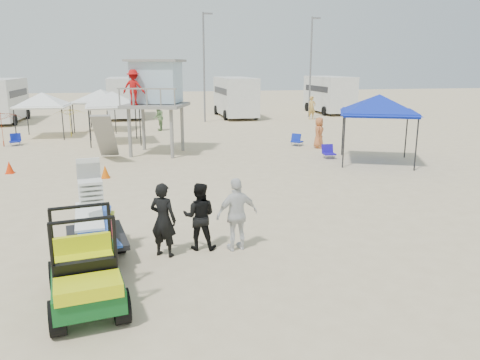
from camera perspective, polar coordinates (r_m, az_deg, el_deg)
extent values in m
plane|color=beige|center=(9.86, 0.91, -11.63)|extent=(140.00, 140.00, 0.00)
cube|color=#0C4F1B|center=(9.01, -18.26, -11.41)|extent=(1.48, 2.45, 0.41)
cube|color=#D2DC0B|center=(8.91, -18.38, -9.96)|extent=(1.14, 0.80, 0.22)
cylinder|color=black|center=(8.44, -22.24, -15.15)|extent=(0.35, 0.62, 0.59)
cube|color=black|center=(11.14, -17.12, -6.68)|extent=(1.52, 2.00, 0.12)
cylinder|color=black|center=(11.28, -19.74, -7.79)|extent=(0.26, 0.51, 0.48)
imported|color=black|center=(10.69, -9.34, -4.82)|extent=(0.75, 0.68, 1.71)
imported|color=black|center=(11.01, -4.98, -4.42)|extent=(0.91, 0.79, 1.61)
imported|color=silver|center=(10.89, -0.36, -4.22)|extent=(1.08, 0.62, 1.73)
cylinder|color=gray|center=(22.19, -12.59, 5.48)|extent=(0.17, 0.17, 2.29)
cube|color=gray|center=(23.07, -10.22, 8.96)|extent=(3.51, 3.51, 0.15)
cube|color=#A2BED2|center=(23.28, -10.36, 11.64)|extent=(2.60, 2.43, 1.93)
imported|color=#B20F0F|center=(22.08, -12.15, 10.95)|extent=(1.04, 0.60, 1.61)
cylinder|color=black|center=(19.73, 14.60, 4.32)|extent=(0.06, 0.06, 2.26)
pyramid|color=#1027B0|center=(21.48, 16.67, 9.99)|extent=(4.03, 4.03, 0.80)
cube|color=#1027B0|center=(21.54, 16.52, 7.87)|extent=(4.03, 4.03, 0.18)
cylinder|color=black|center=(25.87, -18.09, 6.08)|extent=(0.06, 0.06, 2.11)
pyramid|color=silver|center=(26.90, -15.33, 10.41)|extent=(2.98, 2.98, 0.80)
cube|color=silver|center=(26.96, -15.23, 8.71)|extent=(2.98, 2.98, 0.18)
cylinder|color=black|center=(29.60, -25.64, 6.13)|extent=(0.06, 0.06, 1.93)
pyramid|color=white|center=(30.46, -23.03, 9.82)|extent=(2.90, 2.90, 0.80)
cube|color=white|center=(30.52, -22.88, 8.32)|extent=(2.90, 2.90, 0.18)
cylinder|color=black|center=(31.37, -19.11, 7.11)|extent=(0.06, 0.06, 1.96)
pyramid|color=silver|center=(32.47, -16.65, 10.56)|extent=(3.63, 3.63, 0.80)
cube|color=silver|center=(32.51, -16.55, 9.16)|extent=(3.63, 3.63, 0.18)
imported|color=#AC2F12|center=(27.92, -27.01, 5.54)|extent=(2.64, 2.66, 1.88)
imported|color=yellow|center=(30.30, -19.94, 6.61)|extent=(2.66, 2.67, 1.72)
cone|color=#E55B07|center=(18.74, -16.11, 0.99)|extent=(0.34, 0.34, 0.50)
cone|color=#EF3207|center=(20.94, -26.30, 1.40)|extent=(0.34, 0.34, 0.50)
cube|color=#0E1D98|center=(28.14, -25.75, 4.24)|extent=(0.65, 0.63, 0.06)
cube|color=#0E1D98|center=(28.34, -25.68, 4.72)|extent=(0.57, 0.31, 0.44)
cylinder|color=#B2B2B7|center=(28.02, -26.25, 3.90)|extent=(0.03, 0.03, 0.20)
cube|color=#1D0FA3|center=(22.21, 10.82, 3.15)|extent=(0.57, 0.54, 0.06)
cube|color=#1D0FA3|center=(22.39, 10.60, 3.77)|extent=(0.55, 0.21, 0.44)
cylinder|color=#B2B2B7|center=(21.96, 10.48, 2.73)|extent=(0.03, 0.03, 0.20)
cube|color=#0E23A1|center=(25.50, 6.96, 4.66)|extent=(0.73, 0.74, 0.06)
cube|color=#0E23A1|center=(25.70, 6.79, 5.18)|extent=(0.49, 0.51, 0.44)
cylinder|color=#B2B2B7|center=(25.26, 6.63, 4.30)|extent=(0.03, 0.03, 0.20)
cube|color=silver|center=(40.00, -27.06, 8.77)|extent=(2.50, 6.80, 3.00)
cube|color=black|center=(39.98, -27.14, 9.41)|extent=(2.54, 5.44, 0.50)
cube|color=silver|center=(40.25, -13.89, 9.89)|extent=(2.50, 6.50, 3.00)
cube|color=black|center=(40.23, -13.92, 10.53)|extent=(2.54, 5.20, 0.50)
cylinder|color=black|center=(38.34, -15.71, 7.57)|extent=(0.25, 0.80, 0.80)
cube|color=silver|center=(39.57, -0.60, 10.22)|extent=(2.50, 7.00, 3.00)
cube|color=black|center=(39.55, -0.60, 10.87)|extent=(2.54, 5.60, 0.50)
cylinder|color=black|center=(37.25, -1.78, 7.91)|extent=(0.25, 0.80, 0.80)
cube|color=silver|center=(43.71, 10.81, 10.32)|extent=(2.50, 6.60, 3.00)
cube|color=black|center=(43.68, 10.84, 10.91)|extent=(2.54, 5.28, 0.50)
cylinder|color=black|center=(41.38, 10.26, 8.29)|extent=(0.25, 0.80, 0.80)
cylinder|color=slate|center=(36.02, -4.41, 13.41)|extent=(0.14, 0.14, 8.00)
cylinder|color=slate|center=(39.74, 8.59, 13.33)|extent=(0.14, 0.14, 8.00)
imported|color=#BE6636|center=(24.90, 9.59, 5.70)|extent=(0.85, 0.94, 1.60)
imported|color=tan|center=(38.32, 8.75, 8.70)|extent=(0.74, 0.56, 1.84)
imported|color=#638550|center=(31.64, -9.93, 7.54)|extent=(0.74, 0.91, 1.77)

